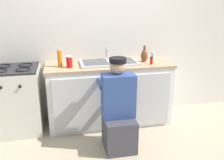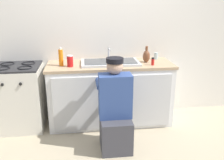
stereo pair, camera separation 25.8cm
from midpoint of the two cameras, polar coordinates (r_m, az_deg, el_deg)
The scene contains 12 objects.
ground_plane at distance 3.52m, azimuth -1.80°, elevation -11.52°, with size 12.00×12.00×0.00m, color tan.
back_wall at distance 3.74m, azimuth -3.77°, elevation 10.50°, with size 6.00×0.10×2.50m, color silver.
counter_cabinet at distance 3.60m, azimuth -2.68°, elevation -3.40°, with size 1.71×0.62×0.85m.
countertop at distance 3.47m, azimuth -2.81°, elevation 3.45°, with size 1.75×0.62×0.04m, color tan.
sink_double_basin at distance 3.47m, azimuth -2.83°, elevation 4.06°, with size 0.80×0.44×0.19m.
stove_range at distance 3.64m, azimuth -22.81°, elevation -4.21°, with size 0.62×0.62×0.90m.
plumber_person at distance 2.97m, azimuth -0.99°, elevation -7.37°, with size 0.42×0.61×1.10m.
vase_decorative at distance 3.57m, azimuth 5.34°, elevation 5.59°, with size 0.10×0.10×0.23m.
soap_bottle_orange at distance 3.37m, azimuth -14.02°, elevation 4.79°, with size 0.06×0.06×0.25m.
soda_cup_red at distance 3.32m, azimuth -11.93°, elevation 4.06°, with size 0.08×0.08×0.15m.
spice_bottle_red at distance 3.44m, azimuth 6.89°, elevation 4.39°, with size 0.04×0.04×0.10m.
water_glass at distance 3.79m, azimuth 7.35°, elevation 5.62°, with size 0.06×0.06×0.10m.
Camera 1 is at (-0.65, -3.00, 1.73)m, focal length 40.00 mm.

